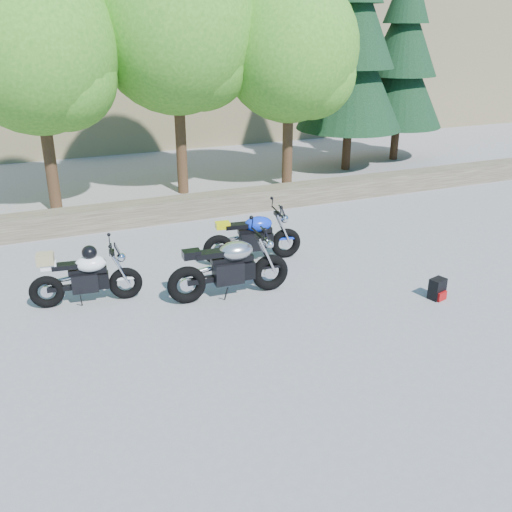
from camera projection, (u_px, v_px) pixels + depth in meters
The scene contains 11 objects.
ground at pixel (269, 327), 8.63m from camera, with size 90.00×90.00×0.00m, color gray.
stone_wall at pixel (174, 209), 13.24m from camera, with size 22.00×0.55×0.50m, color #4F4334.
tree_decid_left at pixel (40, 53), 12.50m from camera, with size 3.67×3.67×5.62m.
tree_decid_mid at pixel (180, 32), 13.85m from camera, with size 4.08×4.08×6.24m.
tree_decid_right at pixel (294, 54), 14.53m from camera, with size 3.54×3.54×5.41m.
conifer_near at pixel (353, 44), 16.42m from camera, with size 3.17×3.17×7.06m.
conifer_far at pixel (403, 56), 17.86m from camera, with size 2.82×2.82×6.27m.
silver_bike at pixel (230, 268), 9.41m from camera, with size 2.11×0.67×1.06m.
white_bike at pixel (85, 276), 9.19m from camera, with size 1.80×0.57×0.99m.
blue_bike at pixel (253, 238), 10.84m from camera, with size 1.94×0.61×0.97m.
backpack at pixel (438, 289), 9.45m from camera, with size 0.30×0.28×0.36m.
Camera 1 is at (-3.07, -6.92, 4.29)m, focal length 40.00 mm.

